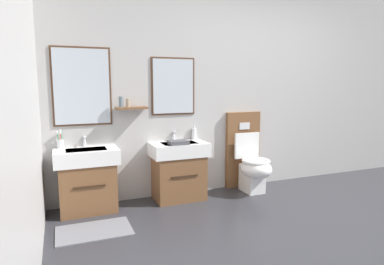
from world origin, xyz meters
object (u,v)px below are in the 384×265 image
Objects in this scene: vanity_sink_right at (178,169)px; vanity_sink_left at (87,178)px; soap_dispenser at (194,134)px; toothbrush_cup at (60,143)px; toilet at (249,161)px; folded_hand_towel at (178,142)px.

vanity_sink_left is at bearing 180.00° from vanity_sink_right.
soap_dispenser is (1.30, 0.15, 0.40)m from vanity_sink_left.
toothbrush_cup is at bearing -179.63° from soap_dispenser.
toilet is at bearing -1.35° from vanity_sink_right.
vanity_sink_right is 0.68× the size of toilet.
vanity_sink_left is 2.00m from toilet.
vanity_sink_right is 0.96m from toilet.
toothbrush_cup is 1.27m from folded_hand_towel.
folded_hand_towel is (1.25, -0.26, -0.04)m from toothbrush_cup.
vanity_sink_left is 3.26× the size of toothbrush_cup.
toilet is at bearing -4.10° from toothbrush_cup.
vanity_sink_left is 0.48m from toothbrush_cup.
toothbrush_cup is 0.95× the size of folded_hand_towel.
toilet reaches higher than folded_hand_towel.
soap_dispenser is at bearing 29.74° from vanity_sink_right.
toilet is at bearing -13.76° from soap_dispenser.
vanity_sink_left is at bearing 179.35° from toilet.
folded_hand_towel is (-0.30, -0.27, -0.05)m from soap_dispenser.
soap_dispenser is at bearing 6.52° from vanity_sink_left.
toothbrush_cup is 1.55m from soap_dispenser.
vanity_sink_right is at bearing 0.00° from vanity_sink_left.
vanity_sink_left is 3.96× the size of soap_dispenser.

